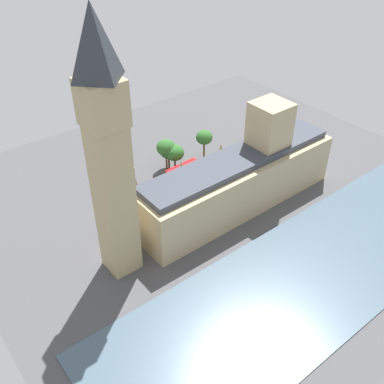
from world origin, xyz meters
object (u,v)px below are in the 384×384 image
Objects in this scene: plane_tree_by_river_gate at (166,148)px; car_black_leading at (240,158)px; pedestrian_under_trees at (156,212)px; parliament_building at (241,177)px; clock_tower at (108,152)px; car_blue_opposite_hall at (158,195)px; double_decker_bus_midblock at (182,172)px; plane_tree_trailing at (169,151)px; plane_tree_near_tower at (204,138)px; street_lamp_far_end at (134,173)px; plane_tree_kerbside at (175,153)px; pedestrian_corner at (164,208)px.

car_black_leading is at bearing -117.01° from plane_tree_by_river_gate.
pedestrian_under_trees is 22.64m from plane_tree_by_river_gate.
car_black_leading is at bearing -43.51° from parliament_building.
parliament_building is 42.57m from clock_tower.
clock_tower is at bearing 90.72° from parliament_building.
car_black_leading is 1.13× the size of car_blue_opposite_hall.
car_blue_opposite_hall is 7.22m from pedestrian_under_trees.
double_decker_bus_midblock reaches higher than pedestrian_under_trees.
plane_tree_trailing is (-0.02, -0.88, -1.29)m from plane_tree_by_river_gate.
plane_tree_by_river_gate is at bearing 81.74° from plane_tree_near_tower.
parliament_building reaches higher than street_lamp_far_end.
plane_tree_near_tower is (0.40, -11.39, 0.89)m from plane_tree_kerbside.
plane_tree_by_river_gate is at bearing 12.08° from parliament_building.
plane_tree_kerbside reaches higher than car_black_leading.
pedestrian_corner is at bearing 142.22° from plane_tree_by_river_gate.
parliament_building reaches higher than pedestrian_corner.
plane_tree_kerbside is at bearing -16.92° from double_decker_bus_midblock.
clock_tower is (-0.46, 36.63, 21.68)m from parliament_building.
parliament_building reaches higher than pedestrian_under_trees.
street_lamp_far_end is at bearing 9.71° from car_blue_opposite_hall.
pedestrian_corner is (-0.03, -2.44, -0.00)m from pedestrian_under_trees.
plane_tree_near_tower reaches higher than plane_tree_trailing.
plane_tree_trailing reaches higher than car_black_leading.
pedestrian_corner is at bearing -61.52° from clock_tower.
pedestrian_under_trees is 0.18× the size of plane_tree_kerbside.
car_blue_opposite_hall is 0.49× the size of plane_tree_kerbside.
pedestrian_corner is 0.16× the size of plane_tree_by_river_gate.
car_black_leading is 0.56× the size of plane_tree_trailing.
double_decker_bus_midblock is at bearing 16.52° from parliament_building.
car_black_leading is 32.93m from pedestrian_corner.
clock_tower is at bearing -77.54° from car_black_leading.
pedestrian_under_trees is 0.16× the size of plane_tree_by_river_gate.
pedestrian_under_trees is 0.24× the size of street_lamp_far_end.
clock_tower reaches higher than car_blue_opposite_hall.
car_blue_opposite_hall is (-2.77, 10.31, -1.75)m from double_decker_bus_midblock.
plane_tree_kerbside reaches higher than plane_tree_trailing.
parliament_building is at bearing -171.83° from pedestrian_corner.
street_lamp_far_end is at bearing 61.42° from double_decker_bus_midblock.
plane_tree_kerbside is at bearing 92.00° from plane_tree_near_tower.
plane_tree_kerbside is (13.65, -13.76, 5.30)m from pedestrian_corner.
clock_tower is at bearing 72.50° from pedestrian_under_trees.
plane_tree_trailing reaches higher than pedestrian_corner.
street_lamp_far_end is (8.56, 32.21, 3.53)m from car_black_leading.
pedestrian_under_trees is at bearing -57.99° from clock_tower.
clock_tower is 6.93× the size of plane_tree_kerbside.
plane_tree_trailing is at bearing -122.75° from car_black_leading.
pedestrian_corner is 29.46m from plane_tree_near_tower.
double_decker_bus_midblock is 2.60× the size of car_blue_opposite_hall.
double_decker_bus_midblock is 8.81m from plane_tree_by_river_gate.
pedestrian_corner is at bearing -84.85° from car_black_leading.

